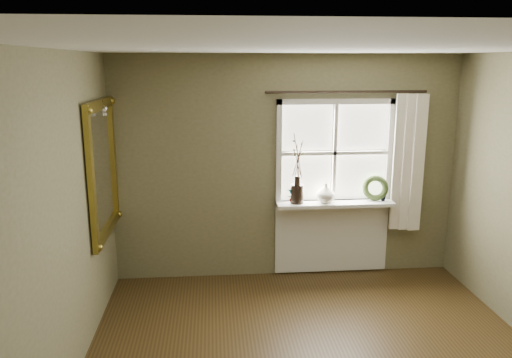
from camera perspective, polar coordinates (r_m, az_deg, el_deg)
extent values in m
plane|color=silver|center=(3.46, 9.57, 14.63)|extent=(4.50, 4.50, 0.00)
cube|color=#6B6646|center=(5.84, 3.48, 1.30)|extent=(4.00, 0.10, 2.60)
cube|color=#6B6646|center=(3.76, -23.46, -6.62)|extent=(0.10, 4.50, 2.60)
cube|color=silver|center=(5.97, 8.77, -2.63)|extent=(1.36, 0.06, 0.06)
cube|color=silver|center=(5.76, 9.19, 8.73)|extent=(1.36, 0.06, 0.06)
cube|color=silver|center=(5.71, 2.63, 2.88)|extent=(0.06, 0.06, 1.24)
cube|color=silver|center=(6.03, 14.99, 2.98)|extent=(0.06, 0.06, 1.24)
cube|color=silver|center=(5.84, 8.98, 2.95)|extent=(1.24, 0.05, 0.04)
cube|color=silver|center=(5.84, 8.98, 2.95)|extent=(0.04, 0.05, 1.12)
cube|color=white|center=(5.75, 5.86, 5.86)|extent=(0.59, 0.01, 0.53)
cube|color=white|center=(5.90, 12.10, 5.83)|extent=(0.59, 0.01, 0.53)
cube|color=white|center=(5.85, 5.72, 0.12)|extent=(0.59, 0.01, 0.53)
cube|color=white|center=(6.00, 11.83, 0.24)|extent=(0.59, 0.01, 0.53)
cube|color=silver|center=(5.87, 9.01, -2.80)|extent=(1.36, 0.26, 0.04)
cube|color=silver|center=(6.11, 8.61, -6.49)|extent=(1.36, 0.04, 0.88)
cylinder|color=black|center=(5.75, 4.72, -1.69)|extent=(0.16, 0.16, 0.22)
imported|color=silver|center=(5.81, 7.97, -1.59)|extent=(0.24, 0.24, 0.22)
torus|color=#33451E|center=(6.01, 13.45, -1.31)|extent=(0.33, 0.23, 0.31)
imported|color=#33451E|center=(5.74, 4.10, -1.88)|extent=(0.11, 0.09, 0.18)
imported|color=#33451E|center=(6.01, 14.41, -1.76)|extent=(0.09, 0.07, 0.15)
cube|color=silver|center=(6.03, 16.91, 1.76)|extent=(0.36, 0.12, 1.59)
cylinder|color=black|center=(5.73, 10.33, 9.77)|extent=(1.84, 0.03, 0.03)
cube|color=white|center=(5.28, -17.14, 1.09)|extent=(0.02, 0.96, 1.19)
cube|color=olive|center=(5.18, -17.52, 8.07)|extent=(0.05, 1.16, 0.10)
cube|color=olive|center=(5.44, -16.58, -5.55)|extent=(0.05, 1.16, 0.10)
cube|color=olive|center=(4.77, -18.32, -0.24)|extent=(0.05, 0.10, 1.19)
cube|color=olive|center=(5.79, -15.98, 2.20)|extent=(0.05, 0.10, 1.19)
sphere|color=silver|center=(5.15, -17.00, 7.52)|extent=(0.04, 0.04, 0.04)
sphere|color=silver|center=(5.18, -16.91, 7.11)|extent=(0.04, 0.04, 0.04)
sphere|color=silver|center=(5.21, -16.88, 7.69)|extent=(0.04, 0.04, 0.04)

